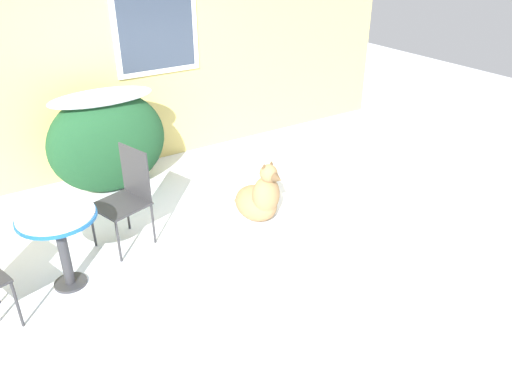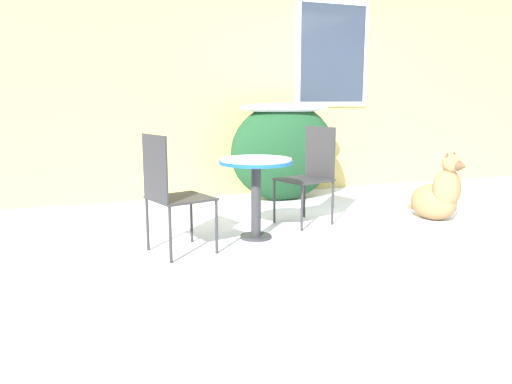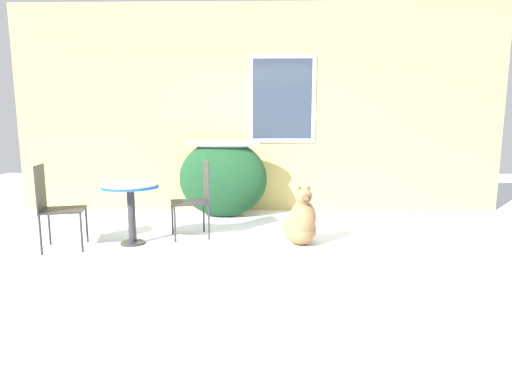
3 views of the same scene
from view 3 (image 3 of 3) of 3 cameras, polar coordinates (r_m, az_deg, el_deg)
name	(u,v)px [view 3 (image 3 of 3)]	position (r m, az deg, el deg)	size (l,w,h in m)	color
ground_plane	(255,247)	(4.68, -0.14, -7.80)	(16.00, 16.00, 0.00)	white
house_wall	(259,109)	(6.69, 0.40, 11.75)	(8.00, 0.10, 3.35)	tan
shrub_left	(223,177)	(6.18, -4.72, 2.22)	(1.36, 0.65, 1.19)	#194223
patio_table	(131,196)	(4.88, -17.47, -0.50)	(0.65, 0.65, 0.72)	#2D2D30
patio_chair_near_table	(196,196)	(5.07, -8.51, -0.53)	(0.56, 0.56, 0.96)	#2D2D30
patio_chair_far_side	(54,204)	(5.01, -26.85, -1.49)	(0.55, 0.55, 0.96)	#2D2D30
dog	(301,224)	(4.71, 6.39, -4.50)	(0.47, 0.72, 0.72)	#937047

